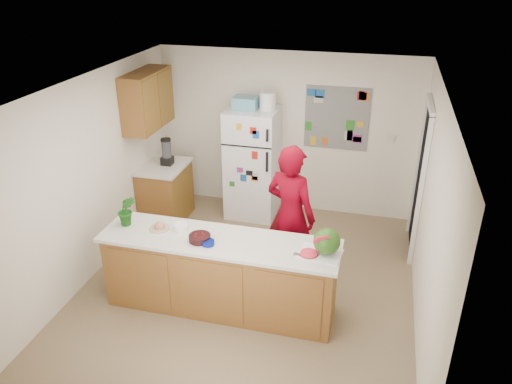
% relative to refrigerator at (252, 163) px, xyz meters
% --- Properties ---
extents(floor, '(4.00, 4.50, 0.02)m').
position_rel_refrigerator_xyz_m(floor, '(0.45, -1.88, -0.86)').
color(floor, brown).
rests_on(floor, ground).
extents(wall_back, '(4.00, 0.02, 2.50)m').
position_rel_refrigerator_xyz_m(wall_back, '(0.45, 0.38, 0.40)').
color(wall_back, beige).
rests_on(wall_back, ground).
extents(wall_left, '(0.02, 4.50, 2.50)m').
position_rel_refrigerator_xyz_m(wall_left, '(-1.56, -1.88, 0.40)').
color(wall_left, beige).
rests_on(wall_left, ground).
extents(wall_right, '(0.02, 4.50, 2.50)m').
position_rel_refrigerator_xyz_m(wall_right, '(2.46, -1.88, 0.40)').
color(wall_right, beige).
rests_on(wall_right, ground).
extents(ceiling, '(4.00, 4.50, 0.02)m').
position_rel_refrigerator_xyz_m(ceiling, '(0.45, -1.88, 1.66)').
color(ceiling, white).
rests_on(ceiling, wall_back).
extents(doorway, '(0.03, 0.85, 2.04)m').
position_rel_refrigerator_xyz_m(doorway, '(2.44, -0.43, 0.17)').
color(doorway, black).
rests_on(doorway, ground).
extents(peninsula_base, '(2.60, 0.62, 0.88)m').
position_rel_refrigerator_xyz_m(peninsula_base, '(0.25, -2.38, -0.41)').
color(peninsula_base, brown).
rests_on(peninsula_base, floor).
extents(peninsula_top, '(2.68, 0.70, 0.04)m').
position_rel_refrigerator_xyz_m(peninsula_top, '(0.25, -2.38, 0.05)').
color(peninsula_top, silver).
rests_on(peninsula_top, peninsula_base).
extents(side_counter_base, '(0.60, 0.80, 0.86)m').
position_rel_refrigerator_xyz_m(side_counter_base, '(-1.24, -0.53, -0.42)').
color(side_counter_base, brown).
rests_on(side_counter_base, floor).
extents(side_counter_top, '(0.64, 0.84, 0.04)m').
position_rel_refrigerator_xyz_m(side_counter_top, '(-1.24, -0.53, 0.03)').
color(side_counter_top, silver).
rests_on(side_counter_top, side_counter_base).
extents(upper_cabinets, '(0.35, 1.00, 0.80)m').
position_rel_refrigerator_xyz_m(upper_cabinets, '(-1.37, -0.58, 1.05)').
color(upper_cabinets, brown).
rests_on(upper_cabinets, wall_left).
extents(refrigerator, '(0.75, 0.70, 1.70)m').
position_rel_refrigerator_xyz_m(refrigerator, '(0.00, 0.00, 0.00)').
color(refrigerator, silver).
rests_on(refrigerator, floor).
extents(fridge_top_bin, '(0.35, 0.28, 0.18)m').
position_rel_refrigerator_xyz_m(fridge_top_bin, '(-0.10, 0.00, 0.94)').
color(fridge_top_bin, '#5999B2').
rests_on(fridge_top_bin, refrigerator).
extents(photo_collage, '(0.95, 0.01, 0.95)m').
position_rel_refrigerator_xyz_m(photo_collage, '(1.20, 0.36, 0.70)').
color(photo_collage, slate).
rests_on(photo_collage, wall_back).
extents(person, '(0.77, 0.64, 1.80)m').
position_rel_refrigerator_xyz_m(person, '(0.90, -1.60, 0.05)').
color(person, '#60000D').
rests_on(person, floor).
extents(blender_appliance, '(0.14, 0.14, 0.38)m').
position_rel_refrigerator_xyz_m(blender_appliance, '(-1.19, -0.48, 0.24)').
color(blender_appliance, black).
rests_on(blender_appliance, side_counter_top).
extents(cutting_board, '(0.47, 0.38, 0.01)m').
position_rel_refrigerator_xyz_m(cutting_board, '(1.37, -2.40, 0.08)').
color(cutting_board, white).
rests_on(cutting_board, peninsula_top).
extents(watermelon, '(0.28, 0.28, 0.28)m').
position_rel_refrigerator_xyz_m(watermelon, '(1.43, -2.38, 0.22)').
color(watermelon, '#1D5012').
rests_on(watermelon, cutting_board).
extents(watermelon_slice, '(0.19, 0.19, 0.02)m').
position_rel_refrigerator_xyz_m(watermelon_slice, '(1.26, -2.45, 0.09)').
color(watermelon_slice, red).
rests_on(watermelon_slice, cutting_board).
extents(cherry_bowl, '(0.31, 0.31, 0.07)m').
position_rel_refrigerator_xyz_m(cherry_bowl, '(0.06, -2.46, 0.11)').
color(cherry_bowl, black).
rests_on(cherry_bowl, peninsula_top).
extents(white_bowl, '(0.18, 0.18, 0.06)m').
position_rel_refrigerator_xyz_m(white_bowl, '(-0.24, -2.27, 0.10)').
color(white_bowl, white).
rests_on(white_bowl, peninsula_top).
extents(cobalt_bowl, '(0.17, 0.17, 0.05)m').
position_rel_refrigerator_xyz_m(cobalt_bowl, '(0.18, -2.52, 0.10)').
color(cobalt_bowl, '#041160').
rests_on(cobalt_bowl, peninsula_top).
extents(plate, '(0.28, 0.28, 0.02)m').
position_rel_refrigerator_xyz_m(plate, '(-0.47, -2.33, 0.08)').
color(plate, '#C0AB94').
rests_on(plate, peninsula_top).
extents(paper_towel, '(0.19, 0.17, 0.02)m').
position_rel_refrigerator_xyz_m(paper_towel, '(0.03, -2.38, 0.08)').
color(paper_towel, white).
rests_on(paper_towel, peninsula_top).
extents(keys, '(0.11, 0.07, 0.01)m').
position_rel_refrigerator_xyz_m(keys, '(1.15, -2.48, 0.08)').
color(keys, slate).
rests_on(keys, peninsula_top).
extents(potted_plant, '(0.26, 0.24, 0.37)m').
position_rel_refrigerator_xyz_m(potted_plant, '(-0.87, -2.33, 0.26)').
color(potted_plant, '#0B3F0D').
rests_on(potted_plant, peninsula_top).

